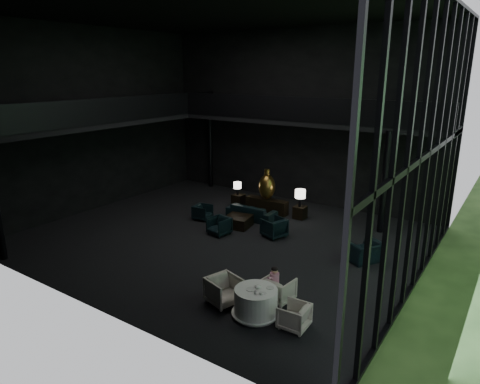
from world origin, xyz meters
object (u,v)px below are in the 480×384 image
Objects in this scene: console at (267,206)px; side_table_left at (238,200)px; lounge_armchair_west at (203,212)px; lounge_armchair_east at (274,226)px; dining_table at (256,304)px; table_lamp_right at (300,195)px; table_lamp_left at (237,186)px; coffee_table at (238,221)px; dining_chair_east at (294,316)px; child at (275,276)px; lounge_armchair_south at (219,225)px; window_armchair at (364,248)px; side_table_right at (300,212)px; sofa at (252,209)px; dining_chair_west at (224,288)px; bronze_urn at (267,186)px; dining_chair_north at (279,288)px.

side_table_left is (-1.60, 0.08, -0.04)m from console.
lounge_armchair_west is 0.75× the size of lounge_armchair_east.
table_lamp_right is at bearing 108.28° from dining_table.
dining_table reaches higher than side_table_left.
table_lamp_left is at bearing -179.04° from table_lamp_right.
dining_chair_east reaches higher than coffee_table.
lounge_armchair_east is at bearing -147.48° from dining_chair_east.
child is at bearing -132.88° from lounge_armchair_west.
lounge_armchair_south is (-1.76, -3.40, -0.70)m from table_lamp_right.
dining_chair_east is (-0.16, -4.75, -0.14)m from window_armchair.
child reaches higher than window_armchair.
window_armchair reaches higher than side_table_right.
sofa is 2.46× the size of dining_chair_west.
lounge_armchair_south reaches higher than side_table_right.
dining_table is at bearing -74.48° from dining_chair_west.
bronze_urn is 2.42m from coffee_table.
table_lamp_left is 0.48× the size of dining_table.
window_armchair is (5.30, -2.57, -0.75)m from bronze_urn.
dining_chair_north is at bearing -56.78° from console.
bronze_urn is at bearing -0.73° from table_lamp_left.
lounge_armchair_south is at bearing -66.73° from table_lamp_left.
sofa is at bearing -144.23° from side_table_right.
side_table_left is 8.76m from dining_chair_west.
lounge_armchair_west is at bearing -94.41° from table_lamp_left.
window_armchair reaches higher than coffee_table.
lounge_armchair_south is (-0.07, -2.22, -0.06)m from sofa.
side_table_right is (3.20, 0.02, -0.01)m from side_table_left.
table_lamp_right is 8.24m from dining_chair_east.
coffee_table is (-1.76, 0.14, -0.21)m from lounge_armchair_east.
sofa is 1.74× the size of dining_table.
window_armchair is (6.90, -2.67, 0.18)m from side_table_left.
dining_chair_west is (-1.18, -0.95, 0.07)m from dining_chair_north.
bronze_urn is 5.94m from window_armchair.
table_lamp_left is 9.99m from dining_chair_east.
table_lamp_right reaches higher than console.
lounge_armchair_west is 7.08m from window_armchair.
dining_chair_east is 0.71× the size of dining_chair_west.
dining_table is at bearing -33.48° from lounge_armchair_south.
console is 0.89m from bronze_urn.
sofa is 2.94× the size of dining_chair_north.
table_lamp_right is 1.35× the size of child.
lounge_armchair_west is 0.86× the size of lounge_armchair_south.
console is at bearing -57.71° from child.
lounge_armchair_west reaches higher than side_table_right.
window_armchair is 1.17× the size of dining_chair_west.
console is 7.95m from dining_chair_west.
sofa is 2.96× the size of lounge_armchair_south.
dining_table reaches higher than lounge_armchair_south.
dining_chair_east is (3.42, -4.97, -0.11)m from lounge_armchair_east.
lounge_armchair_west is (-1.78, -2.35, 0.01)m from console.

